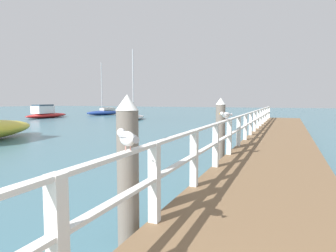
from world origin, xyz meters
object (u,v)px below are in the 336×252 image
Objects in this scene: dock_piling_near at (128,172)px; seagull_foreground at (127,138)px; dock_piling_far at (220,131)px; boat_2 at (46,113)px; boat_6 at (104,112)px; boat_5 at (132,117)px; seagull_background at (226,115)px.

seagull_foreground is (0.37, -0.64, 0.54)m from dock_piling_near.
dock_piling_near is at bearing -90.00° from dock_piling_far.
seagull_foreground is at bearing 131.99° from boat_2.
dock_piling_near is 1.00× the size of dock_piling_far.
dock_piling_far is at bearing 40.73° from seagull_foreground.
dock_piling_far is 31.00m from boat_6.
boat_5 is at bearing 158.21° from boat_6.
boat_6 is at bearing 131.10° from dock_piling_far.
dock_piling_far is 0.29× the size of boat_5.
seagull_foreground is 0.06× the size of boat_5.
dock_piling_far is 6.13m from seagull_foreground.
seagull_background is 21.45m from boat_5.
dock_piling_near is at bearing 144.34° from boat_6.
dock_piling_near is 0.92m from seagull_foreground.
boat_5 is (-12.57, 22.37, -1.22)m from seagull_foreground.
dock_piling_near is 24.93m from boat_5.
boat_5 reaches higher than boat_2.
boat_6 is at bearing 129.74° from boat_5.
dock_piling_near is 30.96m from boat_2.
boat_6 reaches higher than dock_piling_far.
boat_5 reaches higher than dock_piling_near.
boat_5 is (10.42, 0.59, -0.15)m from boat_2.
boat_2 is (-22.61, 15.68, -0.52)m from dock_piling_far.
seagull_background is at bearing -63.47° from boat_5.
seagull_foreground and seagull_background have the same top height.
boat_5 is at bearing 119.30° from dock_piling_near.
seagull_foreground reaches higher than boat_2.
boat_2 is at bearing -7.27° from seagull_background.
seagull_foreground is 0.93× the size of seagull_background.
boat_6 reaches higher than dock_piling_near.
seagull_foreground is 5.03m from seagull_background.
dock_piling_far is 1.25m from seagull_background.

